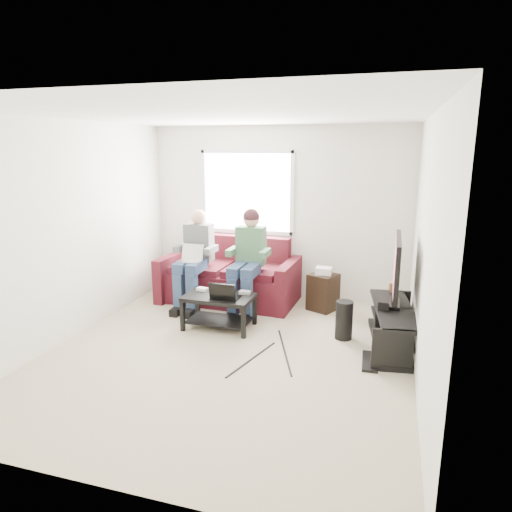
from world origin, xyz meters
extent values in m
plane|color=tan|center=(0.00, 0.00, 0.00)|extent=(4.50, 4.50, 0.00)
plane|color=white|center=(0.00, 0.00, 2.60)|extent=(4.50, 4.50, 0.00)
plane|color=silver|center=(0.00, 2.25, 1.30)|extent=(4.50, 0.00, 4.50)
plane|color=silver|center=(0.00, -2.25, 1.30)|extent=(4.50, 0.00, 4.50)
plane|color=silver|center=(-2.00, 0.00, 1.30)|extent=(0.00, 4.50, 4.50)
plane|color=silver|center=(2.00, 0.00, 1.30)|extent=(0.00, 4.50, 4.50)
cube|color=white|center=(-0.50, 2.24, 1.60)|extent=(1.40, 0.01, 1.20)
cube|color=silver|center=(-0.50, 2.23, 1.60)|extent=(1.48, 0.04, 1.28)
cube|color=#4F1320|center=(-0.61, 1.69, 0.23)|extent=(1.73, 0.97, 0.47)
cube|color=#4F1320|center=(-0.61, 2.09, 0.70)|extent=(1.70, 0.27, 0.48)
cube|color=#4F1320|center=(-1.54, 1.69, 0.33)|extent=(0.19, 1.00, 0.67)
cube|color=#4F1320|center=(0.31, 1.69, 0.33)|extent=(0.19, 1.00, 0.67)
cube|color=#4F1320|center=(-1.02, 1.67, 0.52)|extent=(0.81, 0.81, 0.10)
cube|color=#4F1320|center=(-0.20, 1.67, 0.52)|extent=(0.81, 0.81, 0.10)
cube|color=navy|center=(-1.11, 1.20, 0.64)|extent=(0.16, 0.45, 0.14)
cube|color=navy|center=(-0.91, 1.20, 0.64)|extent=(0.16, 0.45, 0.14)
cube|color=navy|center=(-1.11, 1.02, 0.28)|extent=(0.13, 0.13, 0.57)
cube|color=navy|center=(-0.91, 1.02, 0.28)|extent=(0.13, 0.13, 0.57)
cube|color=#58595D|center=(-1.01, 1.53, 0.92)|extent=(0.40, 0.22, 0.55)
sphere|color=#D8A087|center=(-1.01, 1.55, 1.29)|extent=(0.22, 0.22, 0.22)
cube|color=navy|center=(-0.31, 1.20, 0.64)|extent=(0.16, 0.45, 0.14)
cube|color=navy|center=(-0.11, 1.20, 0.64)|extent=(0.16, 0.45, 0.14)
cube|color=navy|center=(-0.31, 1.02, 0.28)|extent=(0.13, 0.13, 0.57)
cube|color=navy|center=(-0.11, 1.02, 0.28)|extent=(0.13, 0.13, 0.57)
cube|color=#525454|center=(-0.21, 1.53, 0.92)|extent=(0.40, 0.22, 0.55)
sphere|color=#D8A087|center=(-0.21, 1.55, 1.29)|extent=(0.22, 0.22, 0.22)
sphere|color=#32191E|center=(-0.21, 1.55, 1.33)|extent=(0.23, 0.23, 0.23)
cube|color=black|center=(-0.37, 0.66, 0.41)|extent=(0.88, 0.55, 0.05)
cube|color=black|center=(-0.37, 0.66, 0.10)|extent=(0.80, 0.47, 0.02)
cube|color=black|center=(-0.78, 0.42, 0.19)|extent=(0.05, 0.05, 0.39)
cube|color=black|center=(0.03, 0.42, 0.19)|extent=(0.05, 0.05, 0.39)
cube|color=black|center=(-0.78, 0.90, 0.19)|extent=(0.05, 0.05, 0.39)
cube|color=black|center=(0.03, 0.90, 0.19)|extent=(0.05, 0.05, 0.39)
cube|color=silver|center=(-0.65, 0.78, 0.46)|extent=(0.15, 0.11, 0.04)
cube|color=black|center=(-0.47, 0.84, 0.46)|extent=(0.14, 0.09, 0.04)
cube|color=gray|center=(-0.07, 0.81, 0.46)|extent=(0.14, 0.10, 0.04)
cube|color=black|center=(1.77, 0.73, 0.45)|extent=(0.61, 1.44, 0.04)
cube|color=black|center=(1.77, 0.73, 0.23)|extent=(0.56, 1.38, 0.03)
cube|color=black|center=(1.77, 0.73, 0.03)|extent=(0.61, 1.44, 0.06)
cube|color=black|center=(1.77, 0.05, 0.23)|extent=(0.42, 0.10, 0.47)
cube|color=black|center=(1.77, 1.41, 0.23)|extent=(0.42, 0.10, 0.47)
cube|color=black|center=(1.77, 0.83, 0.49)|extent=(0.12, 0.40, 0.04)
cube|color=black|center=(1.77, 0.83, 0.57)|extent=(0.06, 0.06, 0.12)
cube|color=black|center=(1.77, 0.83, 0.95)|extent=(0.05, 1.10, 0.65)
cube|color=#E53679|center=(1.74, 0.83, 0.95)|extent=(0.01, 1.01, 0.58)
cube|color=black|center=(1.65, 0.83, 0.52)|extent=(0.12, 0.50, 0.10)
cylinder|color=#B3824D|center=(1.72, 1.36, 0.53)|extent=(0.08, 0.08, 0.12)
cube|color=silver|center=(1.77, 0.33, 0.28)|extent=(0.30, 0.22, 0.06)
cube|color=gray|center=(1.77, 1.03, 0.29)|extent=(0.34, 0.26, 0.08)
cube|color=black|center=(1.77, 0.68, 0.28)|extent=(0.38, 0.30, 0.07)
cylinder|color=black|center=(1.20, 0.77, 0.24)|extent=(0.21, 0.21, 0.47)
cube|color=black|center=(1.55, 0.20, 0.01)|extent=(0.19, 0.50, 0.03)
cube|color=black|center=(0.80, 1.72, 0.26)|extent=(0.35, 0.35, 0.53)
cube|color=silver|center=(0.80, 1.72, 0.58)|extent=(0.22, 0.18, 0.10)
camera|label=1|loc=(1.67, -4.51, 2.27)|focal=32.00mm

